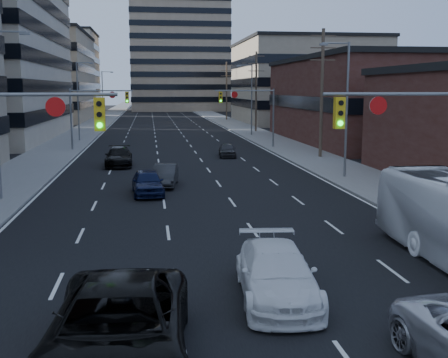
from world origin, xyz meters
TOP-DOWN VIEW (x-y plane):
  - road_surface at (0.00, 130.00)m, footprint 18.00×300.00m
  - sidewalk_left at (-11.50, 130.00)m, footprint 5.00×300.00m
  - sidewalk_right at (11.50, 130.00)m, footprint 5.00×300.00m
  - office_left_far at (-24.00, 100.00)m, footprint 20.00×30.00m
  - storefront_right_mid at (24.00, 50.00)m, footprint 20.00×30.00m
  - office_right_far at (25.00, 88.00)m, footprint 22.00×28.00m
  - apartment_tower at (6.00, 150.00)m, footprint 26.00×26.00m
  - bg_block_left at (-28.00, 140.00)m, footprint 24.00×24.00m
  - bg_block_right at (32.00, 130.00)m, footprint 22.00×22.00m
  - signal_near_right at (7.45, 8.00)m, footprint 6.59×0.33m
  - signal_far_left at (-7.68, 45.00)m, footprint 6.09×0.33m
  - signal_far_right at (7.68, 45.00)m, footprint 6.09×0.33m
  - utility_pole_block at (12.20, 36.00)m, footprint 2.20×0.28m
  - utility_pole_midblock at (12.20, 66.00)m, footprint 2.20×0.28m
  - utility_pole_distant at (12.20, 96.00)m, footprint 2.20×0.28m
  - streetlight_left_mid at (-10.34, 55.00)m, footprint 2.03×0.22m
  - streetlight_left_far at (-10.34, 90.00)m, footprint 2.03×0.22m
  - streetlight_right_near at (10.34, 25.00)m, footprint 2.03×0.22m
  - streetlight_right_far at (10.34, 60.00)m, footprint 2.03×0.22m
  - black_pickup at (-3.25, 0.53)m, footprint 3.41×6.71m
  - white_van at (1.05, 4.10)m, footprint 2.53×5.35m
  - sedan_blue at (-2.65, 20.77)m, footprint 1.96×4.33m
  - sedan_grey_center at (-1.60, 23.61)m, footprint 1.89×4.18m
  - sedan_black_far at (-4.91, 33.22)m, footprint 2.18×5.10m
  - sedan_grey_right at (4.31, 38.07)m, footprint 1.73×3.71m

SIDE VIEW (x-z plane):
  - road_surface at x=0.00m, z-range 0.00..0.02m
  - sidewalk_left at x=-11.50m, z-range 0.00..0.15m
  - sidewalk_right at x=11.50m, z-range 0.00..0.15m
  - sedan_grey_right at x=4.31m, z-range 0.00..1.23m
  - sedan_grey_center at x=-1.60m, z-range 0.00..1.33m
  - sedan_blue at x=-2.65m, z-range 0.00..1.44m
  - sedan_black_far at x=-4.91m, z-range 0.00..1.47m
  - white_van at x=1.05m, z-range 0.00..1.51m
  - black_pickup at x=-3.25m, z-range 0.00..1.82m
  - signal_far_left at x=-7.68m, z-range 1.30..7.30m
  - signal_far_right at x=7.68m, z-range 1.30..7.30m
  - signal_near_right at x=7.45m, z-range 1.33..7.33m
  - storefront_right_mid at x=24.00m, z-range 0.00..9.00m
  - streetlight_left_mid at x=-10.34m, z-range 0.55..9.55m
  - streetlight_left_far at x=-10.34m, z-range 0.55..9.55m
  - streetlight_right_near at x=10.34m, z-range 0.55..9.55m
  - streetlight_right_far at x=10.34m, z-range 0.55..9.55m
  - utility_pole_block at x=12.20m, z-range 0.28..11.28m
  - utility_pole_midblock at x=12.20m, z-range 0.28..11.28m
  - utility_pole_distant at x=12.20m, z-range 0.28..11.28m
  - bg_block_right at x=32.00m, z-range 0.00..12.00m
  - office_right_far at x=25.00m, z-range 0.00..14.00m
  - office_left_far at x=-24.00m, z-range 0.00..16.00m
  - bg_block_left at x=-28.00m, z-range 0.00..20.00m
  - apartment_tower at x=6.00m, z-range 0.00..58.00m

